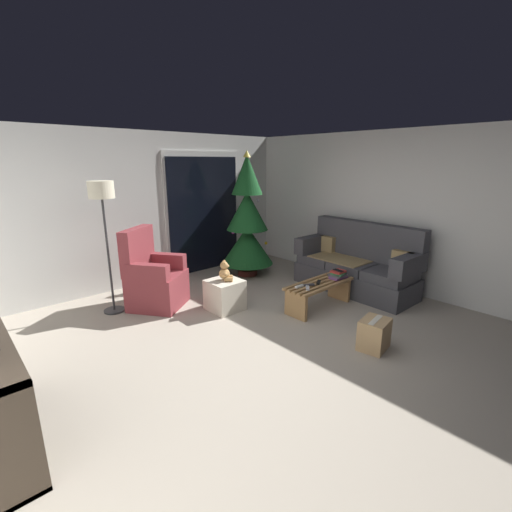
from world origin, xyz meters
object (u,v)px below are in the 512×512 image
Objects in this scene: coffee_table at (319,291)px; remote_silver at (308,288)px; remote_white at (300,286)px; remote_graphite at (309,285)px; couch at (357,266)px; christmas_tree at (247,223)px; armchair at (154,279)px; teddy_bear_honey at (225,272)px; remote_black at (319,282)px; floor_lamp at (102,203)px; cardboard_box_taped_mid_floor at (374,334)px; ottoman at (225,295)px; book_stack at (338,275)px; cell_phone at (338,270)px.

remote_silver reaches higher than coffee_table.
remote_graphite is at bearing -106.47° from remote_white.
couch is 12.57× the size of remote_graphite.
coffee_table is 0.38m from remote_white.
christmas_tree is at bearing -59.49° from remote_silver.
remote_silver is (-1.38, -0.12, -0.01)m from couch.
remote_silver is 2.17m from armchair.
armchair is 1.05m from teddy_bear_honey.
christmas_tree reaches higher than remote_black.
floor_lamp is 3.69m from cardboard_box_taped_mid_floor.
teddy_bear_honey is at bearing 18.50° from remote_black.
ottoman reaches higher than remote_black.
remote_black is at bearing -45.01° from armchair.
couch is at bearing -116.47° from remote_black.
book_stack is 1.66m from ottoman.
remote_black is at bearing -176.36° from couch.
coffee_table is at bearing 67.90° from cardboard_box_taped_mid_floor.
remote_black is 0.33m from remote_white.
coffee_table is at bearing -98.07° from christmas_tree.
remote_graphite is 0.35× the size of ottoman.
couch is at bearing -21.16° from ottoman.
teddy_bear_honey is (-1.32, 0.93, 0.04)m from cell_phone.
armchair is 0.63× the size of floor_lamp.
remote_silver is at bearing 69.20° from remote_black.
couch reaches higher than cardboard_box_taped_mid_floor.
remote_black is 2.33m from armchair.
floor_lamp is at bearing 142.82° from book_stack.
book_stack is 1.63m from teddy_bear_honey.
christmas_tree is at bearing 113.95° from couch.
remote_black and remote_white have the same top height.
coffee_table is at bearing 171.99° from cell_phone.
ottoman reaches higher than remote_silver.
teddy_bear_honey is (-0.98, 0.86, 0.16)m from remote_black.
book_stack is at bearing -133.63° from remote_silver.
remote_black is 1.08× the size of cell_phone.
christmas_tree is at bearing -15.68° from remote_white.
teddy_bear_honey is (-0.79, 0.84, 0.16)m from remote_graphite.
coffee_table is 0.36m from remote_silver.
floor_lamp reaches higher than remote_black.
remote_graphite is at bearing 52.92° from remote_black.
coffee_table is at bearing 116.67° from remote_graphite.
teddy_bear_honey is (1.19, -1.00, -0.96)m from floor_lamp.
remote_silver is 0.07× the size of christmas_tree.
couch is 3.86m from floor_lamp.
book_stack is 0.12× the size of christmas_tree.
book_stack is 1.81× the size of cell_phone.
christmas_tree reaches higher than book_stack.
book_stack is at bearing -169.35° from couch.
floor_lamp is at bearing 158.22° from armchair.
armchair is (-1.35, 1.70, 0.01)m from remote_silver.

